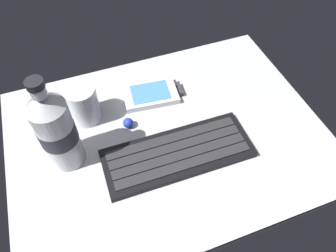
% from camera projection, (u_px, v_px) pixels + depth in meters
% --- Properties ---
extents(ground_plane, '(0.64, 0.48, 0.03)m').
position_uv_depth(ground_plane, '(168.00, 138.00, 0.66)').
color(ground_plane, '#B7BABC').
extents(keyboard, '(0.29, 0.11, 0.02)m').
position_uv_depth(keyboard, '(178.00, 153.00, 0.62)').
color(keyboard, black).
rests_on(keyboard, ground_plane).
extents(handheld_device, '(0.13, 0.09, 0.02)m').
position_uv_depth(handheld_device, '(153.00, 94.00, 0.72)').
color(handheld_device, silver).
rests_on(handheld_device, ground_plane).
extents(juice_cup, '(0.06, 0.06, 0.09)m').
position_uv_depth(juice_cup, '(83.00, 105.00, 0.65)').
color(juice_cup, silver).
rests_on(juice_cup, ground_plane).
extents(water_bottle, '(0.07, 0.07, 0.21)m').
position_uv_depth(water_bottle, '(56.00, 130.00, 0.55)').
color(water_bottle, silver).
rests_on(water_bottle, ground_plane).
extents(trackball_mouse, '(0.02, 0.02, 0.02)m').
position_uv_depth(trackball_mouse, '(128.00, 123.00, 0.66)').
color(trackball_mouse, '#2338B2').
rests_on(trackball_mouse, ground_plane).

